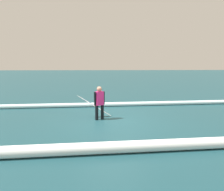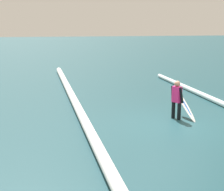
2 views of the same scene
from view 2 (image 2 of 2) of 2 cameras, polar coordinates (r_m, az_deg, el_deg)
The scene contains 4 objects.
ground_plane at distance 12.50m, azimuth 10.43°, elevation -4.72°, with size 138.44×138.44×0.00m, color #194047.
surfer at distance 12.97m, azimuth 10.73°, elevation -0.39°, with size 0.46×0.37×1.46m.
surfboard at distance 13.37m, azimuth 11.94°, elevation -1.33°, with size 1.62×0.51×1.08m.
wave_crest_midground at distance 12.82m, azimuth -5.05°, elevation -3.35°, with size 0.33×0.33×24.75m, color white.
Camera 2 is at (-11.22, 4.12, 3.63)m, focal length 54.88 mm.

